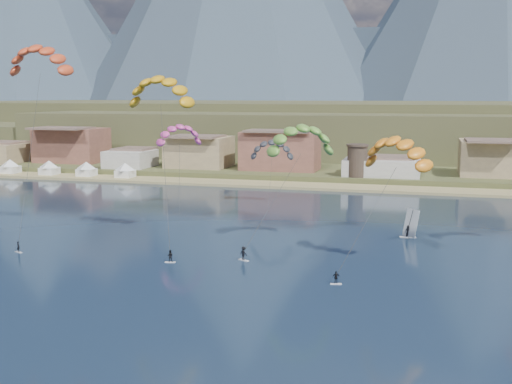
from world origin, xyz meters
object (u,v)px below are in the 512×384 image
Objects in this scene: kitesurfer_green at (301,136)px; windsurfer at (409,229)px; kitesurfer_yellow at (160,87)px; kitesurfer_red at (39,56)px; kitesurfer_orange at (397,148)px; watchtower at (357,160)px.

kitesurfer_green is 24.55m from windsurfer.
kitesurfer_red is at bearing -174.96° from kitesurfer_yellow.
kitesurfer_yellow is at bearing 5.04° from kitesurfer_red.
kitesurfer_green is (42.40, 3.83, -12.51)m from kitesurfer_red.
kitesurfer_orange is 0.97× the size of kitesurfer_green.
kitesurfer_yellow is (20.26, 1.79, -5.09)m from kitesurfer_red.
kitesurfer_red is at bearing -120.59° from watchtower.
kitesurfer_red is 66.52m from windsurfer.
kitesurfer_orange is at bearing -95.23° from windsurfer.
watchtower is 1.83× the size of windsurfer.
kitesurfer_green is at bearing 5.29° from kitesurfer_yellow.
kitesurfer_yellow is 46.35m from windsurfer.
kitesurfer_green is at bearing -149.54° from windsurfer.
kitesurfer_red is 1.54× the size of kitesurfer_green.
kitesurfer_yellow is 6.09× the size of windsurfer.
kitesurfer_green reaches higher than watchtower.
windsurfer is at bearing 12.92° from kitesurfer_red.
kitesurfer_orange is 4.37× the size of windsurfer.
watchtower reaches higher than windsurfer.
kitesurfer_green is at bearing 151.63° from kitesurfer_orange.
kitesurfer_orange is (36.93, -5.94, -8.22)m from kitesurfer_yellow.
kitesurfer_yellow is (-23.36, -72.01, 18.06)m from watchtower.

